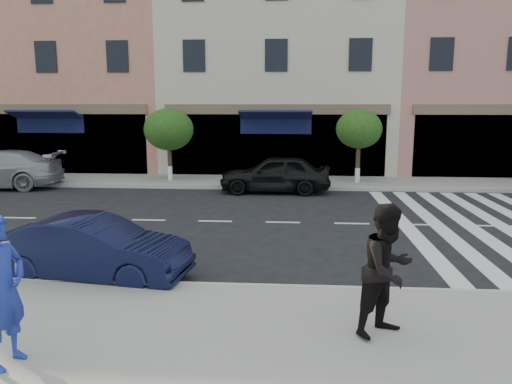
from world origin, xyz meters
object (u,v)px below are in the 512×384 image
Objects in this scene: photographer at (2,291)px; car_far_mid at (275,174)px; walker at (388,270)px; car_near_mid at (93,249)px.

car_far_mid is (2.96, 13.46, -0.41)m from photographer.
car_near_mid is at bearing 117.09° from walker.
walker is 0.45× the size of car_far_mid.
photographer is 0.52× the size of car_near_mid.
walker is at bearing -65.51° from photographer.
car_near_mid is at bearing 15.27° from photographer.
car_far_mid is at bearing -1.68° from photographer.
walker is at bearing -105.77° from car_near_mid.
photographer is 1.03× the size of walker.
photographer is 0.47× the size of car_far_mid.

